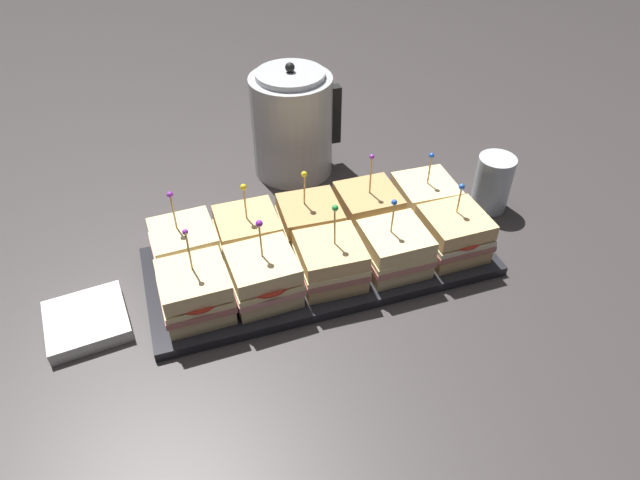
% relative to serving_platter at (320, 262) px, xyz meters
% --- Properties ---
extents(ground_plane, '(6.00, 6.00, 0.00)m').
position_rel_serving_platter_xyz_m(ground_plane, '(0.00, 0.00, -0.01)').
color(ground_plane, '#383333').
extents(serving_platter, '(0.63, 0.27, 0.02)m').
position_rel_serving_platter_xyz_m(serving_platter, '(0.00, 0.00, 0.00)').
color(serving_platter, '#232328').
rests_on(serving_platter, ground_plane).
extents(sandwich_front_far_left, '(0.12, 0.12, 0.17)m').
position_rel_serving_platter_xyz_m(sandwich_front_far_left, '(-0.23, -0.06, 0.05)').
color(sandwich_front_far_left, beige).
rests_on(sandwich_front_far_left, serving_platter).
extents(sandwich_front_left, '(0.12, 0.12, 0.16)m').
position_rel_serving_platter_xyz_m(sandwich_front_left, '(-0.12, -0.06, 0.05)').
color(sandwich_front_left, beige).
rests_on(sandwich_front_left, serving_platter).
extents(sandwich_front_center, '(0.12, 0.12, 0.16)m').
position_rel_serving_platter_xyz_m(sandwich_front_center, '(0.00, -0.06, 0.05)').
color(sandwich_front_center, '#DBB77A').
rests_on(sandwich_front_center, serving_platter).
extents(sandwich_front_right, '(0.11, 0.11, 0.15)m').
position_rel_serving_platter_xyz_m(sandwich_front_right, '(0.12, -0.06, 0.05)').
color(sandwich_front_right, beige).
rests_on(sandwich_front_right, serving_platter).
extents(sandwich_front_far_right, '(0.11, 0.12, 0.14)m').
position_rel_serving_platter_xyz_m(sandwich_front_far_right, '(0.24, -0.06, 0.05)').
color(sandwich_front_far_right, '#DBB77A').
rests_on(sandwich_front_far_right, serving_platter).
extents(sandwich_back_far_left, '(0.12, 0.12, 0.16)m').
position_rel_serving_platter_xyz_m(sandwich_back_far_left, '(-0.23, 0.06, 0.05)').
color(sandwich_back_far_left, beige).
rests_on(sandwich_back_far_left, serving_platter).
extents(sandwich_back_left, '(0.11, 0.11, 0.16)m').
position_rel_serving_platter_xyz_m(sandwich_back_left, '(-0.12, 0.06, 0.05)').
color(sandwich_back_left, tan).
rests_on(sandwich_back_left, serving_platter).
extents(sandwich_back_center, '(0.12, 0.12, 0.15)m').
position_rel_serving_platter_xyz_m(sandwich_back_center, '(0.00, 0.06, 0.05)').
color(sandwich_back_center, tan).
rests_on(sandwich_back_center, serving_platter).
extents(sandwich_back_right, '(0.11, 0.12, 0.17)m').
position_rel_serving_platter_xyz_m(sandwich_back_right, '(0.12, 0.06, 0.05)').
color(sandwich_back_right, tan).
rests_on(sandwich_back_right, serving_platter).
extents(sandwich_back_far_right, '(0.12, 0.12, 0.15)m').
position_rel_serving_platter_xyz_m(sandwich_back_far_right, '(0.24, 0.06, 0.05)').
color(sandwich_back_far_right, beige).
rests_on(sandwich_back_far_right, serving_platter).
extents(kettle_steel, '(0.20, 0.18, 0.25)m').
position_rel_serving_platter_xyz_m(kettle_steel, '(0.05, 0.33, 0.11)').
color(kettle_steel, '#B7BABF').
rests_on(kettle_steel, ground_plane).
extents(drinking_glass, '(0.07, 0.07, 0.12)m').
position_rel_serving_platter_xyz_m(drinking_glass, '(0.39, 0.06, 0.05)').
color(drinking_glass, silver).
rests_on(drinking_glass, ground_plane).
extents(napkin_stack, '(0.14, 0.14, 0.02)m').
position_rel_serving_platter_xyz_m(napkin_stack, '(-0.41, -0.02, 0.00)').
color(napkin_stack, white).
rests_on(napkin_stack, ground_plane).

